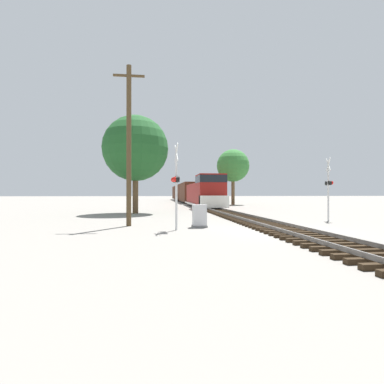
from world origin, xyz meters
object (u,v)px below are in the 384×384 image
Objects in this scene: relay_cabinet at (199,216)px; utility_pole at (129,143)px; crossing_signal_near at (176,181)px; freight_train at (186,193)px; tree_mid_background at (233,166)px; tree_far_right at (135,149)px; crossing_signal_far at (329,185)px.

utility_pole reaches higher than relay_cabinet.
crossing_signal_near is at bearing -140.26° from relay_cabinet.
freight_train is 50.85× the size of relay_cabinet.
tree_mid_background is at bearing 65.55° from utility_pole.
tree_mid_background is at bearing 72.45° from relay_cabinet.
crossing_signal_near is 35.71m from tree_mid_background.
utility_pole is at bearing -114.45° from tree_mid_background.
freight_train is at bearing 85.31° from relay_cabinet.
tree_far_right is 1.00× the size of tree_mid_background.
tree_far_right is at bearing 71.06° from crossing_signal_far.
crossing_signal_near is at bearing 125.61° from crossing_signal_far.
utility_pole is 1.01× the size of tree_mid_background.
utility_pole is (-3.96, 1.13, 4.17)m from relay_cabinet.
crossing_signal_far is 0.47× the size of tree_far_right.
utility_pole is (-13.32, -1.71, 2.33)m from crossing_signal_far.
crossing_signal_far is 3.44× the size of relay_cabinet.
tree_far_right reaches higher than relay_cabinet.
tree_far_right reaches higher than crossing_signal_far.
tree_mid_background reaches higher than relay_cabinet.
tree_mid_background is (10.24, 32.37, 5.89)m from relay_cabinet.
crossing_signal_near is 0.48× the size of tree_far_right.
freight_train is at bearing 76.85° from tree_far_right.
tree_mid_background is (6.33, -15.30, 4.51)m from freight_train.
crossing_signal_near is 11.47m from crossing_signal_far.
crossing_signal_near is 2.61m from relay_cabinet.
crossing_signal_near is 0.48× the size of utility_pole.
utility_pole is 34.35m from tree_mid_background.
crossing_signal_near is 1.02× the size of crossing_signal_far.
crossing_signal_far reaches higher than freight_train.
utility_pole is (-2.57, 2.29, 2.28)m from crossing_signal_near.
utility_pole is at bearing 112.52° from crossing_signal_far.
crossing_signal_near is 0.48× the size of tree_mid_background.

